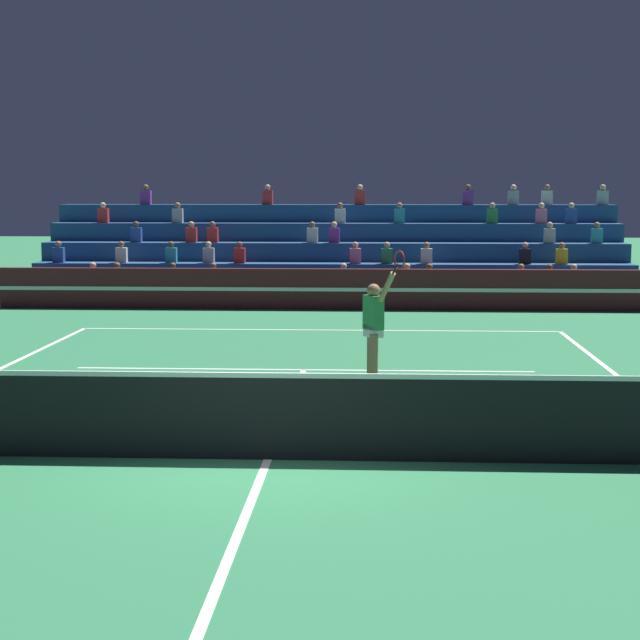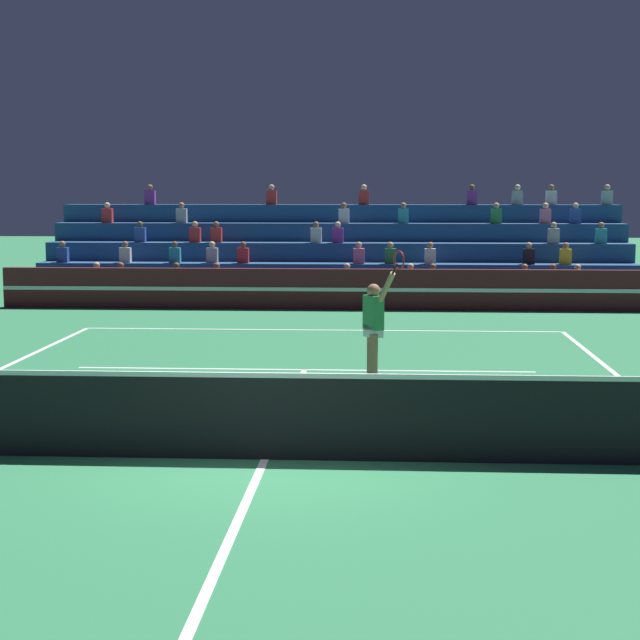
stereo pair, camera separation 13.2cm
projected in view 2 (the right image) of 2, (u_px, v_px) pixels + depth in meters
name	position (u px, v px, depth m)	size (l,w,h in m)	color
ground_plane	(265.00, 459.00, 12.85)	(120.00, 120.00, 0.00)	#2D7A4C
court_lines	(265.00, 459.00, 12.85)	(11.10, 23.90, 0.01)	white
tennis_net	(265.00, 415.00, 12.79)	(12.00, 0.10, 1.10)	#2D6B38
sponsor_banner_wall	(331.00, 289.00, 28.84)	(18.00, 0.26, 1.10)	#51191E
bleacher_stand	(338.00, 262.00, 32.55)	(17.39, 4.75, 3.38)	navy
tennis_player	(374.00, 328.00, 17.36)	(0.70, 1.11, 2.36)	#9E7051
tennis_ball	(527.00, 404.00, 15.97)	(0.07, 0.07, 0.07)	#C6DB33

